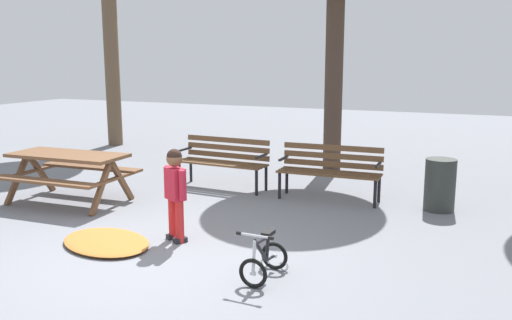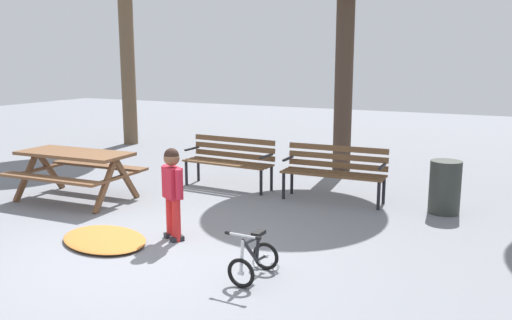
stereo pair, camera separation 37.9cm
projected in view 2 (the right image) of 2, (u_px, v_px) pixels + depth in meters
The scene contains 8 objects.
ground at pixel (138, 256), 6.10m from camera, with size 36.00×36.00×0.00m, color slate.
picnic_table at pixel (75, 163), 8.42m from camera, with size 1.85×1.41×0.79m.
park_bench_far_left at pixel (230, 158), 9.28m from camera, with size 1.62×0.54×0.85m.
park_bench_left at pixel (335, 168), 8.40m from camera, with size 1.61×0.51×0.85m.
child_standing at pixel (172, 186), 6.56m from camera, with size 0.39×0.28×1.14m.
kids_bicycle at pixel (254, 259), 5.46m from camera, with size 0.39×0.57×0.54m.
leaf_pile at pixel (104, 239), 6.58m from camera, with size 1.25×0.88×0.07m, color #B26B2D.
trash_bin at pixel (445, 187), 7.74m from camera, with size 0.44×0.44×0.76m, color #2D332D.
Camera 2 is at (3.78, -4.58, 2.21)m, focal length 37.98 mm.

